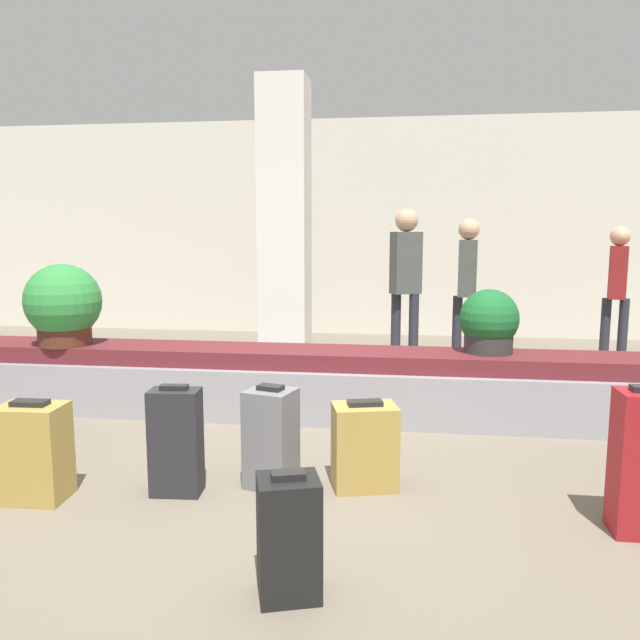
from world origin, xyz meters
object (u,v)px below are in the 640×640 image
at_px(traveler_2, 617,283).
at_px(suitcase_1, 365,446).
at_px(suitcase_0, 33,452).
at_px(potted_plant_1, 63,305).
at_px(suitcase_5, 289,537).
at_px(traveler_0, 467,279).
at_px(potted_plant_0, 489,323).
at_px(traveler_1, 406,273).
at_px(suitcase_2, 176,442).
at_px(pillar, 285,227).
at_px(suitcase_3, 271,438).

bearing_deg(traveler_2, suitcase_1, 159.82).
xyz_separation_m(suitcase_0, potted_plant_1, (-0.82, 1.80, 0.63)).
relative_size(potted_plant_1, traveler_2, 0.44).
xyz_separation_m(suitcase_5, traveler_0, (1.17, 4.85, 0.75)).
xyz_separation_m(suitcase_5, potted_plant_0, (1.15, 2.71, 0.55)).
bearing_deg(traveler_0, traveler_2, -66.70).
xyz_separation_m(suitcase_0, suitcase_5, (1.65, -0.75, -0.02)).
relative_size(suitcase_5, traveler_1, 0.31).
bearing_deg(suitcase_1, traveler_2, 41.84).
xyz_separation_m(suitcase_2, suitcase_5, (0.86, -0.95, -0.05)).
height_order(potted_plant_1, traveler_2, traveler_2).
relative_size(potted_plant_0, traveler_2, 0.32).
relative_size(pillar, potted_plant_0, 6.13).
relative_size(potted_plant_0, traveler_1, 0.29).
height_order(potted_plant_1, traveler_1, traveler_1).
bearing_deg(suitcase_5, suitcase_3, 88.52).
bearing_deg(traveler_0, potted_plant_0, -169.67).
height_order(pillar, suitcase_0, pillar).
bearing_deg(potted_plant_1, potted_plant_0, 2.35).
bearing_deg(suitcase_5, suitcase_0, 138.00).
relative_size(suitcase_3, traveler_0, 0.38).
height_order(suitcase_5, traveler_2, traveler_2).
distance_m(suitcase_2, traveler_1, 3.93).
bearing_deg(potted_plant_0, suitcase_0, -145.16).
bearing_deg(traveler_0, suitcase_3, 168.90).
relative_size(suitcase_1, traveler_0, 0.32).
bearing_deg(suitcase_3, traveler_0, 83.25).
relative_size(pillar, suitcase_1, 5.85).
bearing_deg(traveler_0, suitcase_1, 176.61).
relative_size(potted_plant_0, traveler_0, 0.31).
xyz_separation_m(suitcase_0, potted_plant_0, (2.81, 1.95, 0.53)).
bearing_deg(potted_plant_1, suitcase_2, -44.95).
xyz_separation_m(suitcase_1, suitcase_5, (-0.24, -1.19, 0.01)).
relative_size(suitcase_1, suitcase_5, 0.98).
distance_m(suitcase_5, potted_plant_0, 2.99).
height_order(suitcase_2, traveler_1, traveler_1).
height_order(traveler_0, traveler_1, traveler_1).
height_order(traveler_0, traveler_2, traveler_0).
bearing_deg(potted_plant_1, suitcase_5, -45.95).
bearing_deg(suitcase_1, suitcase_0, 178.41).
height_order(suitcase_0, suitcase_5, suitcase_0).
xyz_separation_m(pillar, suitcase_5, (0.87, -4.41, -1.33)).
bearing_deg(traveler_2, traveler_1, 118.79).
xyz_separation_m(suitcase_1, suitcase_2, (-1.10, -0.25, 0.06)).
relative_size(suitcase_3, traveler_2, 0.40).
relative_size(pillar, suitcase_0, 5.37).
distance_m(suitcase_5, potted_plant_1, 3.62).
bearing_deg(traveler_0, suitcase_5, 177.27).
bearing_deg(potted_plant_0, suitcase_2, -138.83).
bearing_deg(potted_plant_1, suitcase_0, -65.54).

